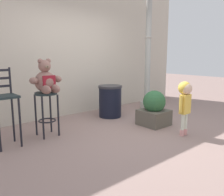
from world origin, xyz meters
TOP-DOWN VIEW (x-y plane):
  - ground_plane at (0.00, 0.00)m, footprint 24.00×24.00m
  - building_wall at (0.00, 2.00)m, footprint 7.22×0.30m
  - bar_stool_with_teddy at (-1.19, 0.82)m, footprint 0.38×0.38m
  - teddy_bear at (-1.19, 0.79)m, footprint 0.56×0.50m
  - child_walking at (0.62, -0.74)m, footprint 0.30×0.24m
  - trash_bin at (0.49, 1.08)m, footprint 0.54×0.54m
  - lamppost at (1.78, 1.10)m, footprint 0.35×0.35m
  - bar_chair_empty at (-1.89, 0.78)m, footprint 0.36×0.36m
  - planter_with_shrub at (0.72, 0.00)m, footprint 0.53×0.53m

SIDE VIEW (x-z plane):
  - ground_plane at x=0.00m, z-range 0.00..0.00m
  - planter_with_shrub at x=0.72m, z-range -0.03..0.67m
  - trash_bin at x=0.49m, z-range 0.00..0.72m
  - bar_stool_with_teddy at x=-1.19m, z-range 0.16..0.93m
  - bar_chair_empty at x=-1.89m, z-range 0.09..1.29m
  - child_walking at x=0.62m, z-range 0.22..1.17m
  - teddy_bear at x=-1.19m, z-range 0.69..1.26m
  - lamppost at x=1.78m, z-range -0.30..2.87m
  - building_wall at x=0.00m, z-range 0.00..3.37m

